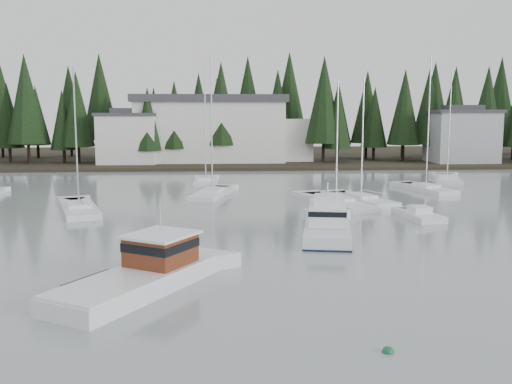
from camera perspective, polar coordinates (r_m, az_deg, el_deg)
far_shore_land at (r=110.50m, az=-1.83°, el=3.49°), size 240.00×54.00×1.00m
conifer_treeline at (r=99.54m, az=-1.64°, el=3.02°), size 200.00×22.00×20.00m
house_west at (r=93.37m, az=-12.66°, el=5.37°), size 9.54×7.42×8.75m
house_east_a at (r=99.31m, az=19.85°, el=5.38°), size 10.60×8.48×9.25m
harbor_inn at (r=95.51m, az=-3.36°, el=6.27°), size 29.50×11.50×10.90m
lobster_boat_brown at (r=28.24m, az=-11.41°, el=-8.42°), size 7.71×9.89×4.76m
cabin_cruiser_center at (r=39.99m, az=7.10°, el=-3.38°), size 4.74×10.16×4.20m
sailboat_0 at (r=58.71m, az=-4.39°, el=-0.29°), size 4.86×9.53×15.00m
sailboat_1 at (r=51.63m, az=-17.27°, el=-1.78°), size 5.84×10.56×12.86m
sailboat_2 at (r=64.99m, az=16.61°, el=0.20°), size 4.65×8.69×14.88m
sailboat_5 at (r=74.92m, az=18.55°, el=1.07°), size 6.04×10.92×14.08m
sailboat_8 at (r=68.93m, az=-5.04°, el=0.91°), size 3.00×8.36×14.90m
sailboat_10 at (r=55.38m, az=10.45°, el=-0.92°), size 5.52×9.34×12.16m
sailboat_12 at (r=53.41m, az=7.99°, el=-1.20°), size 5.80×11.01×11.84m
runabout_1 at (r=47.68m, az=16.00°, el=-2.42°), size 2.87×5.33×1.42m
mooring_buoy_green at (r=21.45m, az=13.06°, el=-15.35°), size 0.44×0.44×0.44m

